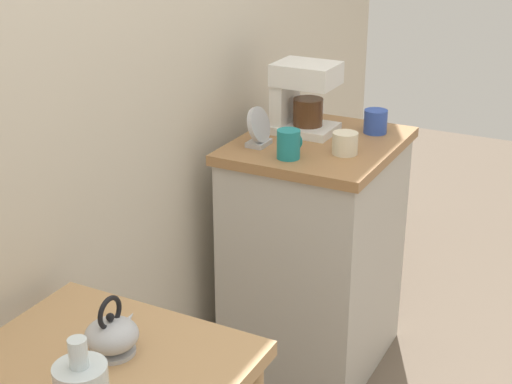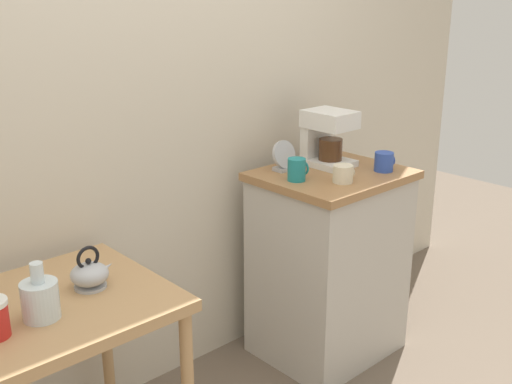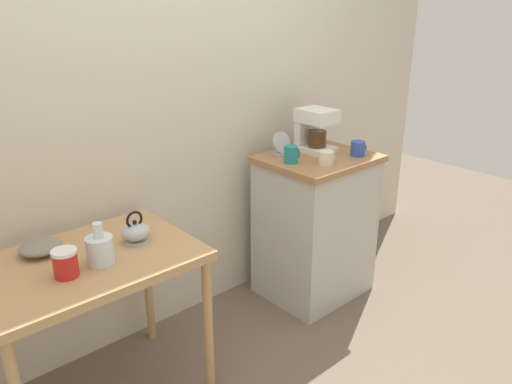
# 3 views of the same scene
# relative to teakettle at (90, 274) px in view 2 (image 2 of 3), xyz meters

# --- Properties ---
(back_wall) EXTENTS (4.40, 0.10, 2.80)m
(back_wall) POSITION_rel_teakettle_xyz_m (0.53, 0.42, 0.59)
(back_wall) COLOR beige
(back_wall) RESTS_ON ground_plane
(wooden_table) EXTENTS (0.91, 0.63, 0.76)m
(wooden_table) POSITION_rel_teakettle_xyz_m (-0.24, -0.00, -0.14)
(wooden_table) COLOR tan
(wooden_table) RESTS_ON ground_plane
(kitchen_counter) EXTENTS (0.65, 0.55, 0.92)m
(kitchen_counter) POSITION_rel_teakettle_xyz_m (1.23, 0.01, -0.35)
(kitchen_counter) COLOR #BCB7AD
(kitchen_counter) RESTS_ON ground_plane
(teakettle) EXTENTS (0.15, 0.13, 0.15)m
(teakettle) POSITION_rel_teakettle_xyz_m (0.00, 0.00, 0.00)
(teakettle) COLOR #B2B5BA
(teakettle) RESTS_ON wooden_table
(glass_carafe_vase) EXTENTS (0.11, 0.11, 0.18)m
(glass_carafe_vase) POSITION_rel_teakettle_xyz_m (-0.21, -0.08, 0.02)
(glass_carafe_vase) COLOR silver
(glass_carafe_vase) RESTS_ON wooden_table
(coffee_maker) EXTENTS (0.18, 0.22, 0.26)m
(coffee_maker) POSITION_rel_teakettle_xyz_m (1.30, 0.12, 0.25)
(coffee_maker) COLOR white
(coffee_maker) RESTS_ON kitchen_counter
(mug_small_cream) EXTENTS (0.09, 0.09, 0.08)m
(mug_small_cream) POSITION_rel_teakettle_xyz_m (1.14, -0.12, 0.14)
(mug_small_cream) COLOR beige
(mug_small_cream) RESTS_ON kitchen_counter
(mug_blue) EXTENTS (0.09, 0.09, 0.09)m
(mug_blue) POSITION_rel_teakettle_xyz_m (1.41, -0.14, 0.15)
(mug_blue) COLOR #2D4CAD
(mug_blue) RESTS_ON kitchen_counter
(mug_dark_teal) EXTENTS (0.09, 0.08, 0.10)m
(mug_dark_teal) POSITION_rel_teakettle_xyz_m (1.02, 0.03, 0.16)
(mug_dark_teal) COLOR teal
(mug_dark_teal) RESTS_ON kitchen_counter
(table_clock) EXTENTS (0.13, 0.06, 0.14)m
(table_clock) POSITION_rel_teakettle_xyz_m (1.08, 0.18, 0.17)
(table_clock) COLOR #B2B5BA
(table_clock) RESTS_ON kitchen_counter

